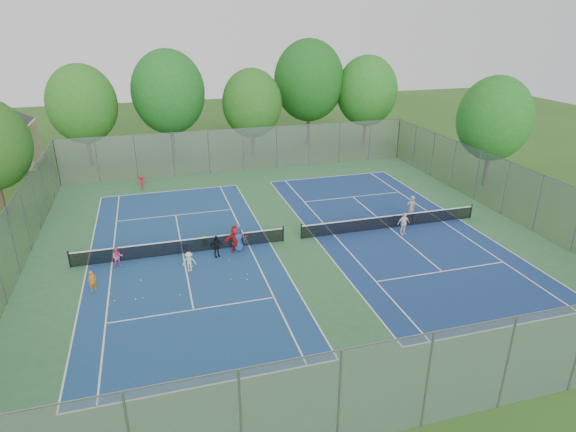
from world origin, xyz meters
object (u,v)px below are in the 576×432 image
object	(u,v)px
net_left	(182,247)
net_right	(390,222)
instructor	(411,208)
ball_hopper	(204,241)
ball_crate	(184,245)

from	to	relation	value
net_left	net_right	xyz separation A→B (m)	(14.00, 0.00, 0.00)
instructor	ball_hopper	bearing A→B (deg)	2.92
net_right	instructor	world-z (taller)	instructor
instructor	net_right	bearing A→B (deg)	23.97
ball_crate	instructor	world-z (taller)	instructor
ball_crate	ball_hopper	xyz separation A→B (m)	(1.25, -0.09, 0.16)
ball_hopper	instructor	distance (m)	14.51
ball_hopper	instructor	size ratio (longest dim) A/B	0.30
net_left	instructor	size ratio (longest dim) A/B	6.70
net_left	instructor	distance (m)	15.95
net_left	ball_hopper	bearing A→B (deg)	30.98
net_right	ball_crate	size ratio (longest dim) A/B	43.25
net_right	ball_hopper	world-z (taller)	net_right
ball_hopper	net_left	bearing A→B (deg)	-149.02
ball_crate	ball_hopper	distance (m)	1.26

